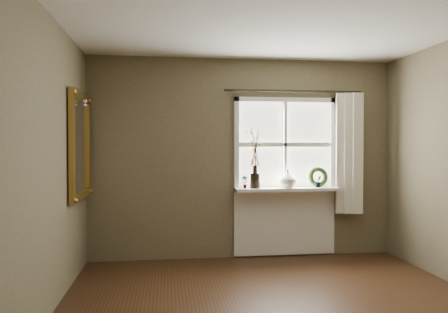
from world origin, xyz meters
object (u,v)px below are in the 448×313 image
object	(u,v)px
cream_vase	(287,179)
wreath	(318,179)
gilt_mirror	(80,146)
dark_jug	(255,180)

from	to	relation	value
cream_vase	wreath	bearing A→B (deg)	5.34
cream_vase	gilt_mirror	bearing A→B (deg)	-170.13
cream_vase	gilt_mirror	world-z (taller)	gilt_mirror
dark_jug	cream_vase	xyz separation A→B (m)	(0.43, 0.00, 0.02)
dark_jug	wreath	world-z (taller)	wreath
dark_jug	wreath	distance (m)	0.86
wreath	cream_vase	bearing A→B (deg)	-177.53
cream_vase	gilt_mirror	distance (m)	2.59
wreath	gilt_mirror	distance (m)	3.02
cream_vase	dark_jug	bearing A→B (deg)	180.00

